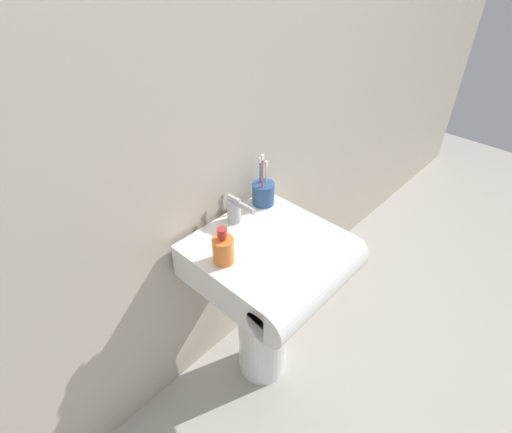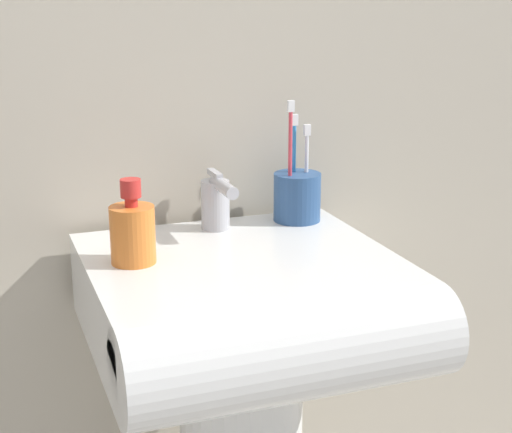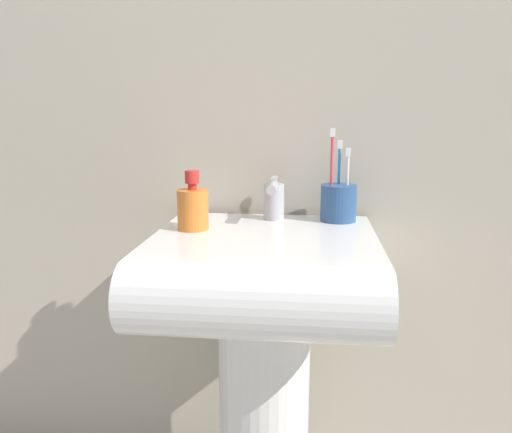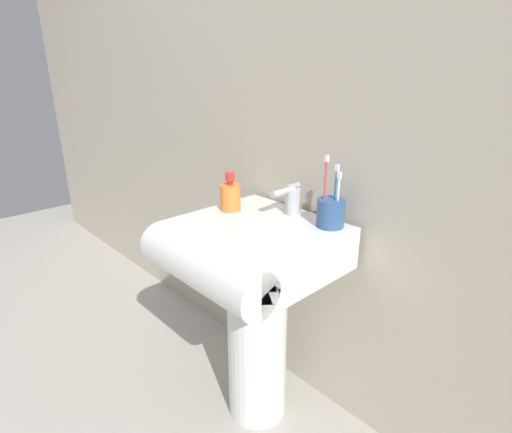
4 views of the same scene
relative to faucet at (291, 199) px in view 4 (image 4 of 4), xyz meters
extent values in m
plane|color=#ADA89E|center=(-0.01, -0.15, -0.80)|extent=(6.00, 6.00, 0.00)
cube|color=#B7AD99|center=(-0.01, 0.11, 0.40)|extent=(5.00, 0.05, 2.40)
cylinder|color=white|center=(-0.01, -0.15, -0.50)|extent=(0.21, 0.21, 0.61)
cube|color=white|center=(-0.01, -0.15, -0.12)|extent=(0.48, 0.43, 0.14)
cylinder|color=white|center=(-0.01, -0.36, -0.12)|extent=(0.48, 0.14, 0.14)
cylinder|color=#B7B7BC|center=(0.00, 0.01, -0.01)|extent=(0.05, 0.05, 0.09)
cylinder|color=#B7B7BC|center=(0.00, -0.04, 0.04)|extent=(0.02, 0.10, 0.02)
cube|color=#B7B7BC|center=(0.00, 0.01, 0.05)|extent=(0.01, 0.06, 0.01)
cylinder|color=#2D5184|center=(0.16, 0.01, -0.01)|extent=(0.09, 0.09, 0.09)
cylinder|color=#D83F4C|center=(0.14, 0.00, 0.06)|extent=(0.01, 0.01, 0.19)
cube|color=white|center=(0.14, 0.00, 0.16)|extent=(0.01, 0.01, 0.02)
cylinder|color=white|center=(0.18, 0.01, 0.03)|extent=(0.01, 0.01, 0.14)
cube|color=white|center=(0.18, 0.01, 0.11)|extent=(0.01, 0.01, 0.02)
cylinder|color=#338CD8|center=(0.16, 0.02, 0.04)|extent=(0.01, 0.01, 0.16)
cube|color=white|center=(0.16, 0.02, 0.13)|extent=(0.01, 0.01, 0.02)
cylinder|color=orange|center=(-0.17, -0.12, -0.01)|extent=(0.07, 0.07, 0.09)
cylinder|color=red|center=(-0.17, -0.12, 0.05)|extent=(0.02, 0.02, 0.01)
cylinder|color=red|center=(-0.17, -0.12, 0.07)|extent=(0.03, 0.03, 0.03)
camera|label=1|loc=(-0.80, -0.85, 0.85)|focal=28.00mm
camera|label=2|loc=(-0.40, -1.27, 0.36)|focal=55.00mm
camera|label=3|loc=(0.09, -1.20, 0.21)|focal=35.00mm
camera|label=4|loc=(0.84, -0.96, 0.41)|focal=28.00mm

